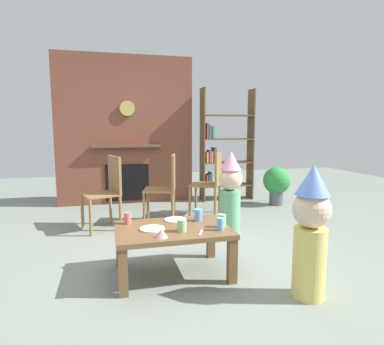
{
  "coord_description": "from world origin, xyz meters",
  "views": [
    {
      "loc": [
        -0.71,
        -2.96,
        1.25
      ],
      "look_at": [
        0.15,
        0.4,
        0.77
      ],
      "focal_mm": 30.98,
      "sensor_mm": 36.0,
      "label": 1
    }
  ],
  "objects_px": {
    "child_in_pink": "(230,191)",
    "potted_plant_tall": "(277,182)",
    "paper_cup_center": "(198,215)",
    "paper_cup_near_right": "(128,218)",
    "paper_cup_near_left": "(220,224)",
    "child_with_cone_hat": "(311,229)",
    "birthday_cake_slice": "(162,233)",
    "dining_chair_left": "(108,188)",
    "paper_cup_far_right": "(182,225)",
    "paper_cup_far_left": "(222,221)",
    "dining_chair_right": "(212,180)",
    "paper_plate_front": "(152,229)",
    "dining_chair_middle": "(166,184)",
    "paper_plate_rear": "(176,220)",
    "coffee_table": "(173,235)",
    "bookshelf": "(223,149)"
  },
  "relations": [
    {
      "from": "paper_cup_near_right",
      "to": "paper_cup_center",
      "type": "bearing_deg",
      "value": -5.8
    },
    {
      "from": "child_in_pink",
      "to": "paper_cup_far_left",
      "type": "bearing_deg",
      "value": 19.53
    },
    {
      "from": "bookshelf",
      "to": "paper_cup_far_left",
      "type": "bearing_deg",
      "value": -109.6
    },
    {
      "from": "paper_cup_center",
      "to": "paper_cup_far_right",
      "type": "distance_m",
      "value": 0.34
    },
    {
      "from": "child_in_pink",
      "to": "potted_plant_tall",
      "type": "relative_size",
      "value": 1.59
    },
    {
      "from": "dining_chair_right",
      "to": "potted_plant_tall",
      "type": "height_order",
      "value": "dining_chair_right"
    },
    {
      "from": "birthday_cake_slice",
      "to": "child_with_cone_hat",
      "type": "xyz_separation_m",
      "value": [
        1.03,
        -0.41,
        0.08
      ]
    },
    {
      "from": "paper_cup_near_left",
      "to": "paper_cup_far_right",
      "type": "xyz_separation_m",
      "value": [
        -0.31,
        0.05,
        -0.0
      ]
    },
    {
      "from": "bookshelf",
      "to": "dining_chair_middle",
      "type": "relative_size",
      "value": 2.11
    },
    {
      "from": "paper_plate_rear",
      "to": "paper_cup_far_left",
      "type": "bearing_deg",
      "value": -40.5
    },
    {
      "from": "paper_cup_far_right",
      "to": "child_in_pink",
      "type": "xyz_separation_m",
      "value": [
        0.8,
        1.01,
        0.06
      ]
    },
    {
      "from": "child_with_cone_hat",
      "to": "child_in_pink",
      "type": "relative_size",
      "value": 1.01
    },
    {
      "from": "paper_cup_far_left",
      "to": "paper_cup_near_right",
      "type": "bearing_deg",
      "value": 159.0
    },
    {
      "from": "child_in_pink",
      "to": "dining_chair_right",
      "type": "distance_m",
      "value": 0.87
    },
    {
      "from": "paper_cup_near_left",
      "to": "paper_cup_far_right",
      "type": "bearing_deg",
      "value": 171.48
    },
    {
      "from": "bookshelf",
      "to": "child_with_cone_hat",
      "type": "bearing_deg",
      "value": -98.71
    },
    {
      "from": "coffee_table",
      "to": "potted_plant_tall",
      "type": "relative_size",
      "value": 1.54
    },
    {
      "from": "dining_chair_left",
      "to": "potted_plant_tall",
      "type": "bearing_deg",
      "value": 175.33
    },
    {
      "from": "paper_plate_rear",
      "to": "dining_chair_right",
      "type": "height_order",
      "value": "dining_chair_right"
    },
    {
      "from": "paper_cup_near_left",
      "to": "paper_plate_front",
      "type": "relative_size",
      "value": 0.5
    },
    {
      "from": "paper_cup_far_left",
      "to": "birthday_cake_slice",
      "type": "height_order",
      "value": "paper_cup_far_left"
    },
    {
      "from": "paper_cup_center",
      "to": "child_with_cone_hat",
      "type": "xyz_separation_m",
      "value": [
        0.63,
        -0.78,
        0.06
      ]
    },
    {
      "from": "paper_cup_far_right",
      "to": "paper_cup_center",
      "type": "bearing_deg",
      "value": 51.41
    },
    {
      "from": "paper_cup_center",
      "to": "child_in_pink",
      "type": "height_order",
      "value": "child_in_pink"
    },
    {
      "from": "coffee_table",
      "to": "paper_plate_rear",
      "type": "distance_m",
      "value": 0.23
    },
    {
      "from": "dining_chair_middle",
      "to": "dining_chair_right",
      "type": "relative_size",
      "value": 1.0
    },
    {
      "from": "paper_cup_near_left",
      "to": "paper_plate_rear",
      "type": "height_order",
      "value": "paper_cup_near_left"
    },
    {
      "from": "coffee_table",
      "to": "paper_cup_near_right",
      "type": "xyz_separation_m",
      "value": [
        -0.36,
        0.21,
        0.12
      ]
    },
    {
      "from": "paper_cup_near_right",
      "to": "child_in_pink",
      "type": "xyz_separation_m",
      "value": [
        1.22,
        0.68,
        0.06
      ]
    },
    {
      "from": "child_with_cone_hat",
      "to": "dining_chair_middle",
      "type": "xyz_separation_m",
      "value": [
        -0.67,
        2.18,
        -0.01
      ]
    },
    {
      "from": "paper_cup_far_right",
      "to": "dining_chair_middle",
      "type": "bearing_deg",
      "value": 84.21
    },
    {
      "from": "paper_cup_center",
      "to": "dining_chair_middle",
      "type": "height_order",
      "value": "dining_chair_middle"
    },
    {
      "from": "paper_cup_center",
      "to": "potted_plant_tall",
      "type": "distance_m",
      "value": 2.7
    },
    {
      "from": "child_in_pink",
      "to": "dining_chair_left",
      "type": "bearing_deg",
      "value": -68.81
    },
    {
      "from": "birthday_cake_slice",
      "to": "coffee_table",
      "type": "bearing_deg",
      "value": 60.22
    },
    {
      "from": "dining_chair_middle",
      "to": "paper_cup_far_right",
      "type": "bearing_deg",
      "value": 98.46
    },
    {
      "from": "paper_cup_far_left",
      "to": "dining_chair_middle",
      "type": "xyz_separation_m",
      "value": [
        -0.19,
        1.64,
        0.05
      ]
    },
    {
      "from": "paper_plate_front",
      "to": "dining_chair_middle",
      "type": "xyz_separation_m",
      "value": [
        0.4,
        1.56,
        0.09
      ]
    },
    {
      "from": "paper_cup_near_right",
      "to": "potted_plant_tall",
      "type": "distance_m",
      "value": 3.12
    },
    {
      "from": "paper_cup_near_right",
      "to": "paper_cup_center",
      "type": "distance_m",
      "value": 0.63
    },
    {
      "from": "paper_cup_near_left",
      "to": "child_with_cone_hat",
      "type": "height_order",
      "value": "child_with_cone_hat"
    },
    {
      "from": "paper_cup_near_left",
      "to": "paper_cup_far_left",
      "type": "height_order",
      "value": "paper_cup_far_left"
    },
    {
      "from": "paper_cup_center",
      "to": "paper_cup_near_right",
      "type": "bearing_deg",
      "value": 174.2
    },
    {
      "from": "bookshelf",
      "to": "paper_plate_front",
      "type": "height_order",
      "value": "bookshelf"
    },
    {
      "from": "paper_plate_rear",
      "to": "dining_chair_middle",
      "type": "distance_m",
      "value": 1.35
    },
    {
      "from": "bookshelf",
      "to": "paper_cup_center",
      "type": "xyz_separation_m",
      "value": [
        -1.14,
        -2.56,
        -0.42
      ]
    },
    {
      "from": "paper_cup_center",
      "to": "dining_chair_middle",
      "type": "relative_size",
      "value": 0.12
    },
    {
      "from": "paper_cup_center",
      "to": "birthday_cake_slice",
      "type": "relative_size",
      "value": 1.07
    },
    {
      "from": "child_with_cone_hat",
      "to": "paper_plate_front",
      "type": "bearing_deg",
      "value": 5.02
    },
    {
      "from": "paper_cup_near_right",
      "to": "coffee_table",
      "type": "bearing_deg",
      "value": -29.89
    }
  ]
}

